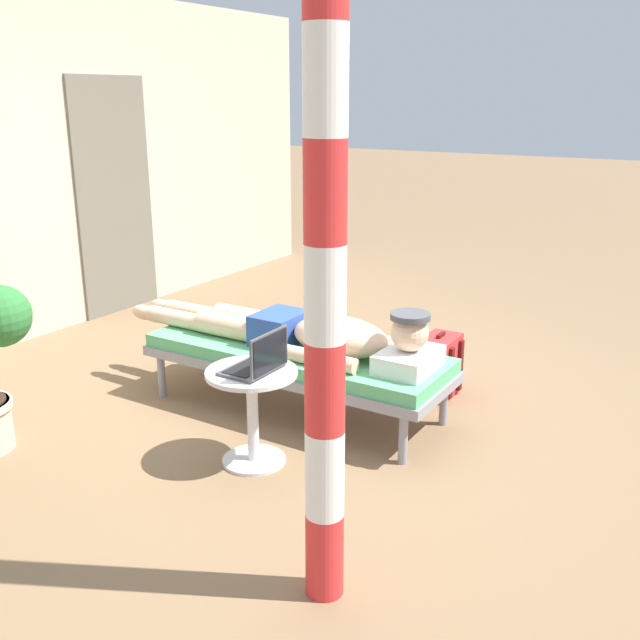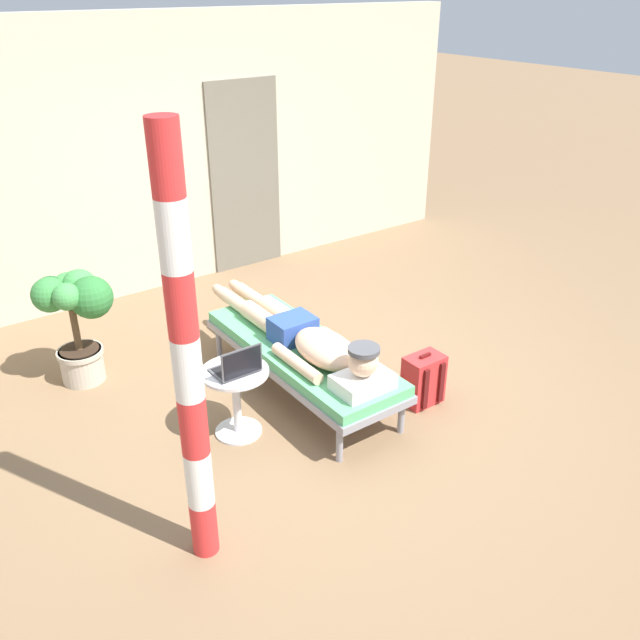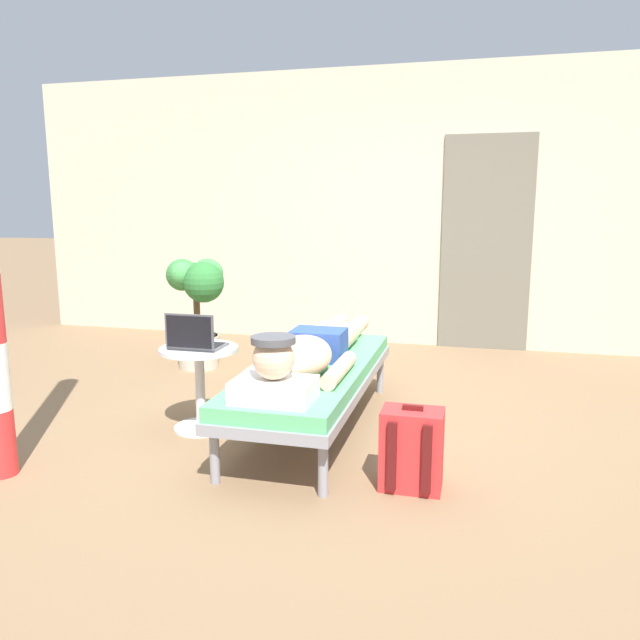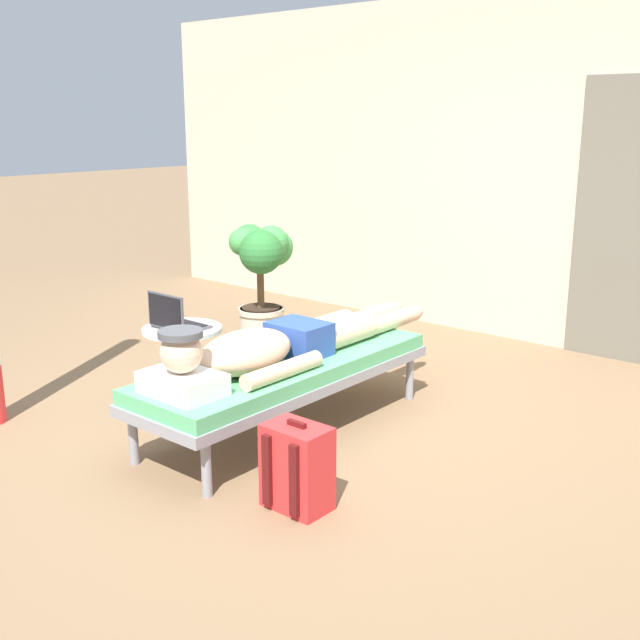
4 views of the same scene
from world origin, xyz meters
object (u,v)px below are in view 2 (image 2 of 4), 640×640
(side_table, at_px, (236,391))
(laptop, at_px, (238,366))
(person_reclining, at_px, (307,338))
(potted_plant, at_px, (74,310))
(lounge_chair, at_px, (302,354))
(backpack, at_px, (423,380))
(porch_post, at_px, (188,368))

(side_table, relative_size, laptop, 1.69)
(person_reclining, distance_m, laptop, 0.70)
(person_reclining, relative_size, potted_plant, 2.30)
(laptop, distance_m, potted_plant, 1.57)
(lounge_chair, height_order, side_table, side_table)
(lounge_chair, xyz_separation_m, laptop, (-0.68, -0.23, 0.24))
(backpack, bearing_deg, potted_plant, 137.39)
(lounge_chair, xyz_separation_m, porch_post, (-1.39, -1.05, 0.88))
(lounge_chair, height_order, potted_plant, potted_plant)
(porch_post, bearing_deg, laptop, 49.21)
(person_reclining, relative_size, laptop, 7.00)
(potted_plant, bearing_deg, lounge_chair, -41.77)
(lounge_chair, bearing_deg, potted_plant, 138.23)
(laptop, xyz_separation_m, porch_post, (-0.71, -0.82, 0.64))
(side_table, bearing_deg, porch_post, -129.08)
(person_reclining, bearing_deg, laptop, -167.84)
(laptop, height_order, potted_plant, potted_plant)
(lounge_chair, xyz_separation_m, potted_plant, (-1.34, 1.20, 0.29))
(laptop, bearing_deg, backpack, -17.66)
(person_reclining, bearing_deg, porch_post, -145.15)
(backpack, distance_m, porch_post, 2.34)
(person_reclining, xyz_separation_m, potted_plant, (-1.34, 1.28, 0.11))
(laptop, bearing_deg, porch_post, -130.79)
(side_table, distance_m, laptop, 0.23)
(person_reclining, xyz_separation_m, backpack, (0.68, -0.58, -0.32))
(person_reclining, bearing_deg, potted_plant, 136.38)
(backpack, bearing_deg, lounge_chair, 135.79)
(side_table, height_order, porch_post, porch_post)
(laptop, bearing_deg, side_table, 90.00)
(side_table, relative_size, backpack, 1.23)
(porch_post, bearing_deg, lounge_chair, 37.01)
(laptop, distance_m, porch_post, 1.26)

